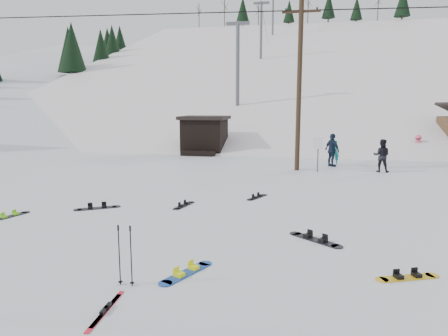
# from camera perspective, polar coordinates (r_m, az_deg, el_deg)

# --- Properties ---
(ground) EXTENTS (200.00, 200.00, 0.00)m
(ground) POSITION_cam_1_polar(r_m,az_deg,el_deg) (9.26, -4.23, -13.78)
(ground) COLOR silver
(ground) RESTS_ON ground
(ski_slope) EXTENTS (60.00, 85.24, 65.97)m
(ski_slope) POSITION_cam_1_polar(r_m,az_deg,el_deg) (65.15, 8.97, -4.91)
(ski_slope) COLOR white
(ski_slope) RESTS_ON ground
(ridge_left) EXTENTS (47.54, 95.03, 58.38)m
(ridge_left) POSITION_cam_1_polar(r_m,az_deg,el_deg) (69.58, -22.49, -3.76)
(ridge_left) COLOR silver
(ridge_left) RESTS_ON ground
(treeline_left) EXTENTS (20.00, 64.00, 10.00)m
(treeline_left) POSITION_cam_1_polar(r_m,az_deg,el_deg) (60.47, -25.73, 4.75)
(treeline_left) COLOR black
(treeline_left) RESTS_ON ground
(treeline_crest) EXTENTS (50.00, 6.00, 10.00)m
(treeline_crest) POSITION_cam_1_polar(r_m,az_deg,el_deg) (94.31, 9.96, 6.73)
(treeline_crest) COLOR black
(treeline_crest) RESTS_ON ski_slope
(utility_pole) EXTENTS (2.00, 0.26, 9.00)m
(utility_pole) POSITION_cam_1_polar(r_m,az_deg,el_deg) (22.24, 10.70, 11.71)
(utility_pole) COLOR #3A2819
(utility_pole) RESTS_ON ground
(trail_sign) EXTENTS (0.50, 0.09, 1.85)m
(trail_sign) POSITION_cam_1_polar(r_m,az_deg,el_deg) (21.93, 13.30, 2.74)
(trail_sign) COLOR #595B60
(trail_sign) RESTS_ON ground
(lift_hut) EXTENTS (3.40, 4.10, 2.75)m
(lift_hut) POSITION_cam_1_polar(r_m,az_deg,el_deg) (30.14, -2.79, 4.80)
(lift_hut) COLOR black
(lift_hut) RESTS_ON ground
(lift_tower_near) EXTENTS (2.20, 0.36, 8.00)m
(lift_tower_near) POSITION_cam_1_polar(r_m,az_deg,el_deg) (38.97, 1.98, 15.33)
(lift_tower_near) COLOR #595B60
(lift_tower_near) RESTS_ON ski_slope
(lift_tower_mid) EXTENTS (2.20, 0.36, 8.00)m
(lift_tower_mid) POSITION_cam_1_polar(r_m,az_deg,el_deg) (59.54, 5.33, 19.43)
(lift_tower_mid) COLOR #595B60
(lift_tower_mid) RESTS_ON ski_slope
(lift_tower_far) EXTENTS (2.20, 0.36, 8.00)m
(lift_tower_far) POSITION_cam_1_polar(r_m,az_deg,el_deg) (80.35, 7.02, 21.39)
(lift_tower_far) COLOR #595B60
(lift_tower_far) RESTS_ON ski_slope
(hero_snowboard) EXTENTS (0.84, 1.45, 0.11)m
(hero_snowboard) POSITION_cam_1_polar(r_m,az_deg,el_deg) (8.88, -5.39, -14.62)
(hero_snowboard) COLOR #1946A7
(hero_snowboard) RESTS_ON ground
(hero_skis) EXTENTS (0.17, 1.46, 0.08)m
(hero_skis) POSITION_cam_1_polar(r_m,az_deg,el_deg) (7.73, -16.53, -18.84)
(hero_skis) COLOR red
(hero_skis) RESTS_ON ground
(ski_poles) EXTENTS (0.34, 0.09, 1.24)m
(ski_poles) POSITION_cam_1_polar(r_m,az_deg,el_deg) (8.34, -13.94, -11.96)
(ski_poles) COLOR black
(ski_poles) RESTS_ON ground
(board_scatter_a) EXTENTS (1.39, 0.97, 0.11)m
(board_scatter_a) POSITION_cam_1_polar(r_m,az_deg,el_deg) (14.68, -17.65, -5.42)
(board_scatter_a) COLOR black
(board_scatter_a) RESTS_ON ground
(board_scatter_b) EXTENTS (0.49, 1.29, 0.09)m
(board_scatter_b) POSITION_cam_1_polar(r_m,az_deg,el_deg) (14.43, -5.75, -5.31)
(board_scatter_b) COLOR black
(board_scatter_b) RESTS_ON ground
(board_scatter_c) EXTENTS (0.58, 1.32, 0.10)m
(board_scatter_c) POSITION_cam_1_polar(r_m,az_deg,el_deg) (14.73, -28.25, -6.06)
(board_scatter_c) COLOR black
(board_scatter_c) RESTS_ON ground
(board_scatter_d) EXTENTS (1.38, 1.15, 0.12)m
(board_scatter_d) POSITION_cam_1_polar(r_m,az_deg,el_deg) (11.10, 12.91, -9.89)
(board_scatter_d) COLOR black
(board_scatter_d) RESTS_ON ground
(board_scatter_e) EXTENTS (1.35, 0.70, 0.10)m
(board_scatter_e) POSITION_cam_1_polar(r_m,az_deg,el_deg) (9.45, 24.72, -13.97)
(board_scatter_e) COLOR yellow
(board_scatter_e) RESTS_ON ground
(board_scatter_f) EXTENTS (0.70, 1.19, 0.09)m
(board_scatter_f) POSITION_cam_1_polar(r_m,az_deg,el_deg) (15.66, 4.76, -4.15)
(board_scatter_f) COLOR black
(board_scatter_f) RESTS_ON ground
(skier_teal) EXTENTS (0.58, 0.42, 1.46)m
(skier_teal) POSITION_cam_1_polar(r_m,az_deg,el_deg) (25.11, 15.54, 2.17)
(skier_teal) COLOR #0B7371
(skier_teal) RESTS_ON ground
(skier_dark) EXTENTS (0.99, 0.85, 1.77)m
(skier_dark) POSITION_cam_1_polar(r_m,az_deg,el_deg) (23.00, 21.59, 1.66)
(skier_dark) COLOR black
(skier_dark) RESTS_ON ground
(skier_pink) EXTENTS (0.96, 0.56, 1.47)m
(skier_pink) POSITION_cam_1_polar(r_m,az_deg,el_deg) (31.47, 25.94, 2.94)
(skier_pink) COLOR #F45680
(skier_pink) RESTS_ON ground
(skier_navy) EXTENTS (1.05, 1.19, 1.94)m
(skier_navy) POSITION_cam_1_polar(r_m,az_deg,el_deg) (24.11, 15.19, 2.49)
(skier_navy) COLOR #162138
(skier_navy) RESTS_ON ground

